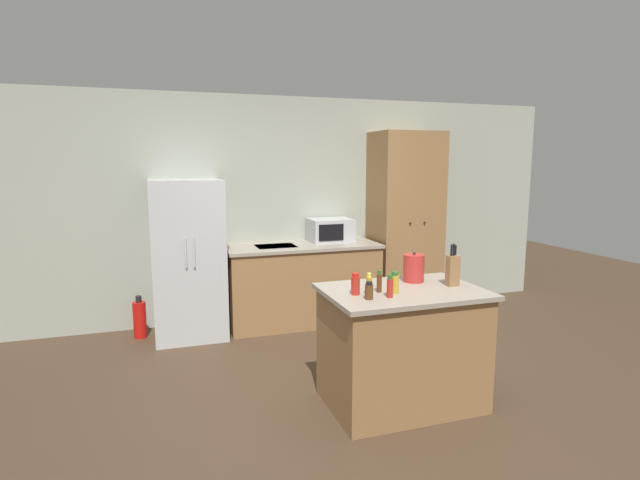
# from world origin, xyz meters

# --- Properties ---
(ground_plane) EXTENTS (14.00, 14.00, 0.00)m
(ground_plane) POSITION_xyz_m (0.00, 0.00, 0.00)
(ground_plane) COLOR #423021
(wall_back) EXTENTS (7.20, 0.06, 2.60)m
(wall_back) POSITION_xyz_m (0.00, 2.33, 1.30)
(wall_back) COLOR #9EA393
(wall_back) RESTS_ON ground_plane
(refrigerator) EXTENTS (0.73, 0.76, 1.67)m
(refrigerator) POSITION_xyz_m (-1.11, 1.93, 0.83)
(refrigerator) COLOR #B7BABC
(refrigerator) RESTS_ON ground_plane
(back_counter) EXTENTS (1.76, 0.72, 0.92)m
(back_counter) POSITION_xyz_m (0.16, 1.96, 0.46)
(back_counter) COLOR olive
(back_counter) RESTS_ON ground_plane
(pantry_cabinet) EXTENTS (0.79, 0.63, 2.21)m
(pantry_cabinet) POSITION_xyz_m (1.48, 2.00, 1.10)
(pantry_cabinet) COLOR olive
(pantry_cabinet) RESTS_ON ground_plane
(kitchen_island) EXTENTS (1.18, 0.82, 0.90)m
(kitchen_island) POSITION_xyz_m (0.31, -0.18, 0.45)
(kitchen_island) COLOR olive
(kitchen_island) RESTS_ON ground_plane
(microwave) EXTENTS (0.50, 0.41, 0.27)m
(microwave) POSITION_xyz_m (0.54, 2.08, 1.05)
(microwave) COLOR #B2B5B7
(microwave) RESTS_ON back_counter
(knife_block) EXTENTS (0.09, 0.07, 0.33)m
(knife_block) POSITION_xyz_m (0.72, -0.20, 1.03)
(knife_block) COLOR olive
(knife_block) RESTS_ON kitchen_island
(spice_bottle_tall_dark) EXTENTS (0.04, 0.04, 0.16)m
(spice_bottle_tall_dark) POSITION_xyz_m (0.11, -0.20, 0.98)
(spice_bottle_tall_dark) COLOR #563319
(spice_bottle_tall_dark) RESTS_ON kitchen_island
(spice_bottle_short_red) EXTENTS (0.06, 0.06, 0.12)m
(spice_bottle_short_red) POSITION_xyz_m (-0.04, -0.35, 0.96)
(spice_bottle_short_red) COLOR #563319
(spice_bottle_short_red) RESTS_ON kitchen_island
(spice_bottle_amber_oil) EXTENTS (0.06, 0.06, 0.16)m
(spice_bottle_amber_oil) POSITION_xyz_m (-0.08, -0.20, 0.98)
(spice_bottle_amber_oil) COLOR #B2281E
(spice_bottle_amber_oil) RESTS_ON kitchen_island
(spice_bottle_green_herb) EXTENTS (0.06, 0.06, 0.16)m
(spice_bottle_green_herb) POSITION_xyz_m (0.20, -0.26, 0.98)
(spice_bottle_green_herb) COLOR gold
(spice_bottle_green_herb) RESTS_ON kitchen_island
(spice_bottle_pale_salt) EXTENTS (0.04, 0.04, 0.16)m
(spice_bottle_pale_salt) POSITION_xyz_m (0.00, -0.26, 0.98)
(spice_bottle_pale_salt) COLOR gold
(spice_bottle_pale_salt) RESTS_ON kitchen_island
(spice_bottle_orange_cap) EXTENTS (0.05, 0.05, 0.16)m
(spice_bottle_orange_cap) POSITION_xyz_m (0.12, -0.35, 0.98)
(spice_bottle_orange_cap) COLOR #B2281E
(spice_bottle_orange_cap) RESTS_ON kitchen_island
(kettle) EXTENTS (0.17, 0.17, 0.24)m
(kettle) POSITION_xyz_m (0.51, 0.02, 1.01)
(kettle) COLOR #B72D28
(kettle) RESTS_ON kitchen_island
(fire_extinguisher) EXTENTS (0.13, 0.13, 0.45)m
(fire_extinguisher) POSITION_xyz_m (-1.63, 2.01, 0.20)
(fire_extinguisher) COLOR red
(fire_extinguisher) RESTS_ON ground_plane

